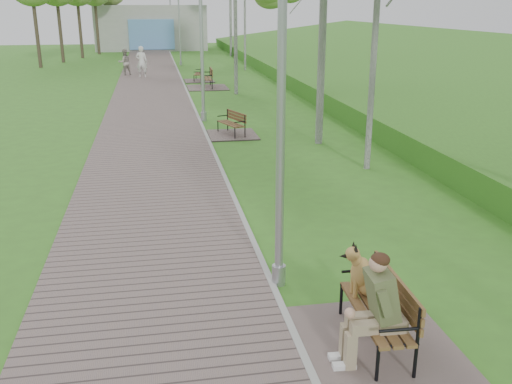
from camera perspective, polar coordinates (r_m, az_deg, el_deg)
walkway at (r=26.83m, az=-10.49°, el=9.31°), size 3.50×67.00×0.04m
kerb at (r=26.88m, az=-6.71°, el=9.52°), size 0.10×67.00×0.05m
embankment at (r=28.77m, az=18.43°, el=9.24°), size 14.00×70.00×1.60m
building_north at (r=56.04m, az=-10.44°, el=15.86°), size 10.00×5.20×4.00m
bench_main at (r=7.22m, az=11.60°, el=-11.95°), size 1.89×2.09×1.64m
bench_second at (r=18.58m, az=-2.48°, el=6.19°), size 1.55×1.72×0.95m
bench_third at (r=29.56m, az=-4.96°, el=10.76°), size 2.01×2.24×1.24m
bench_far at (r=32.34m, az=-5.77°, el=11.29°), size 1.60×1.78×0.98m
lamp_post_near at (r=7.96m, az=2.50°, el=7.11°), size 0.21×0.21×5.38m
lamp_post_second at (r=20.76m, az=-5.44°, el=14.14°), size 0.21×0.21×5.55m
lamp_post_third at (r=41.04m, az=-7.63°, el=15.41°), size 0.18×0.18×4.55m
lamp_post_far at (r=54.23m, az=-8.50°, el=16.50°), size 0.21×0.21×5.51m
pedestrian_near at (r=34.33m, az=-11.36°, el=12.63°), size 0.74×0.57×1.79m
pedestrian_far at (r=35.49m, az=-13.00°, el=12.51°), size 0.92×0.82×1.56m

